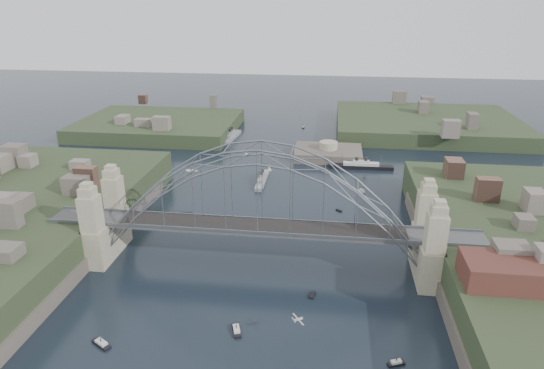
% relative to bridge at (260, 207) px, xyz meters
% --- Properties ---
extents(ground, '(500.00, 500.00, 0.00)m').
position_rel_bridge_xyz_m(ground, '(0.00, 0.00, -12.32)').
color(ground, black).
rests_on(ground, ground).
extents(bridge, '(84.00, 13.80, 24.60)m').
position_rel_bridge_xyz_m(bridge, '(0.00, 0.00, 0.00)').
color(bridge, '#4D4D4F').
rests_on(bridge, ground).
extents(headland_nw, '(60.00, 45.00, 9.00)m').
position_rel_bridge_xyz_m(headland_nw, '(-55.00, 95.00, -11.82)').
color(headland_nw, '#2C3A20').
rests_on(headland_nw, ground).
extents(headland_ne, '(70.00, 55.00, 9.50)m').
position_rel_bridge_xyz_m(headland_ne, '(50.00, 110.00, -11.57)').
color(headland_ne, '#2C3A20').
rests_on(headland_ne, ground).
extents(fort_island, '(22.00, 16.00, 9.40)m').
position_rel_bridge_xyz_m(fort_island, '(12.00, 70.00, -12.66)').
color(fort_island, '#554C43').
rests_on(fort_island, ground).
extents(wharf_shed, '(20.00, 8.00, 4.00)m').
position_rel_bridge_xyz_m(wharf_shed, '(44.00, -14.00, -2.32)').
color(wharf_shed, '#592D26').
rests_on(wharf_shed, shore_east).
extents(naval_cruiser_near, '(2.13, 15.63, 4.69)m').
position_rel_bridge_xyz_m(naval_cruiser_near, '(-6.33, 45.02, -11.60)').
color(naval_cruiser_near, '#9A9FA3').
rests_on(naval_cruiser_near, ground).
extents(naval_cruiser_far, '(4.24, 17.73, 5.93)m').
position_rel_bridge_xyz_m(naval_cruiser_far, '(-24.38, 87.74, -11.40)').
color(naval_cruiser_far, '#9A9FA3').
rests_on(naval_cruiser_far, ground).
extents(ocean_liner, '(19.86, 3.12, 4.86)m').
position_rel_bridge_xyz_m(ocean_liner, '(22.35, 60.35, -11.57)').
color(ocean_liner, black).
rests_on(ocean_liner, ground).
extents(aeroplane, '(1.95, 2.73, 0.45)m').
position_rel_bridge_xyz_m(aeroplane, '(9.03, -22.79, -7.58)').
color(aeroplane, silver).
extents(small_boat_a, '(2.58, 1.12, 0.45)m').
position_rel_bridge_xyz_m(small_boat_a, '(-21.50, 21.01, -12.17)').
color(small_boat_a, silver).
rests_on(small_boat_a, ground).
extents(small_boat_b, '(1.62, 1.56, 0.45)m').
position_rel_bridge_xyz_m(small_boat_b, '(15.58, 27.51, -12.17)').
color(small_boat_b, silver).
rests_on(small_boat_b, ground).
extents(small_boat_c, '(2.17, 3.62, 1.43)m').
position_rel_bridge_xyz_m(small_boat_c, '(-0.66, -20.84, -12.04)').
color(small_boat_c, silver).
rests_on(small_boat_c, ground).
extents(small_boat_d, '(1.83, 2.34, 1.43)m').
position_rel_bridge_xyz_m(small_boat_d, '(21.77, 41.08, -12.04)').
color(small_boat_d, silver).
rests_on(small_boat_d, ground).
extents(small_boat_e, '(3.48, 1.52, 0.45)m').
position_rel_bridge_xyz_m(small_boat_e, '(-29.07, 51.17, -12.17)').
color(small_boat_e, silver).
rests_on(small_boat_e, ground).
extents(small_boat_f, '(1.61, 1.46, 2.38)m').
position_rel_bridge_xyz_m(small_boat_f, '(-5.66, 54.29, -11.30)').
color(small_boat_f, silver).
rests_on(small_boat_f, ground).
extents(small_boat_g, '(2.68, 1.73, 1.43)m').
position_rel_bridge_xyz_m(small_boat_g, '(23.61, -25.10, -12.04)').
color(small_boat_g, silver).
rests_on(small_boat_g, ground).
extents(small_boat_h, '(1.41, 2.04, 0.45)m').
position_rel_bridge_xyz_m(small_boat_h, '(-15.23, 69.14, -12.17)').
color(small_boat_h, silver).
rests_on(small_boat_h, ground).
extents(small_boat_i, '(2.20, 2.52, 1.43)m').
position_rel_bridge_xyz_m(small_boat_i, '(29.02, 17.80, -12.04)').
color(small_boat_i, silver).
rests_on(small_boat_i, ground).
extents(small_boat_j, '(3.57, 2.74, 1.43)m').
position_rel_bridge_xyz_m(small_boat_j, '(-20.44, -26.62, -12.04)').
color(small_boat_j, silver).
rests_on(small_boat_j, ground).
extents(small_boat_k, '(1.03, 1.76, 1.43)m').
position_rel_bridge_xyz_m(small_boat_k, '(1.33, 107.31, -12.03)').
color(small_boat_k, silver).
rests_on(small_boat_k, ground).
extents(small_boat_l, '(2.70, 2.59, 1.43)m').
position_rel_bridge_xyz_m(small_boat_l, '(-39.42, 34.80, -12.04)').
color(small_boat_l, silver).
rests_on(small_boat_l, ground).
extents(small_boat_m, '(1.21, 2.35, 0.45)m').
position_rel_bridge_xyz_m(small_boat_m, '(10.82, -9.58, -12.17)').
color(small_boat_m, silver).
rests_on(small_boat_m, ground).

